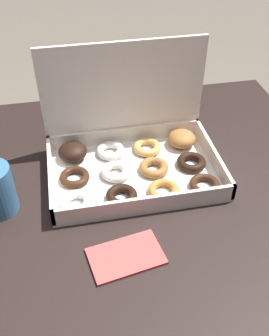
% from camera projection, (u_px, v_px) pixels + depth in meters
% --- Properties ---
extents(dining_table, '(1.02, 0.91, 0.75)m').
position_uv_depth(dining_table, '(123.00, 234.00, 0.91)').
color(dining_table, black).
rests_on(dining_table, ground_plane).
extents(donut_box, '(0.38, 0.26, 0.26)m').
position_uv_depth(donut_box, '(131.00, 149.00, 0.90)').
color(donut_box, silver).
rests_on(donut_box, dining_table).
extents(paper_napkin, '(0.15, 0.11, 0.01)m').
position_uv_depth(paper_napkin, '(126.00, 256.00, 0.73)').
color(paper_napkin, '#CC4C47').
rests_on(paper_napkin, dining_table).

